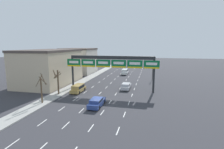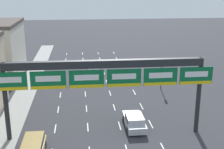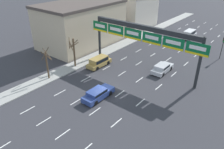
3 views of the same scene
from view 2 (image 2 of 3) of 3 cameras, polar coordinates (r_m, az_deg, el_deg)
lane_dashes at (r=34.87m, az=-1.85°, el=-7.67°), size 10.02×67.00×0.01m
sign_gantry at (r=28.42m, az=-1.26°, el=-0.04°), size 20.20×0.70×7.54m
suv_gold at (r=27.77m, az=-14.23°, el=-12.82°), size 1.82×4.71×1.61m
suv_white at (r=50.26m, az=-3.47°, el=1.10°), size 1.90×4.84×1.78m
car_silver at (r=32.20m, az=4.10°, el=-8.40°), size 1.88×4.63×1.37m
traffic_light_near_gantry at (r=43.24m, az=9.08°, el=1.12°), size 0.30×0.35×4.15m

